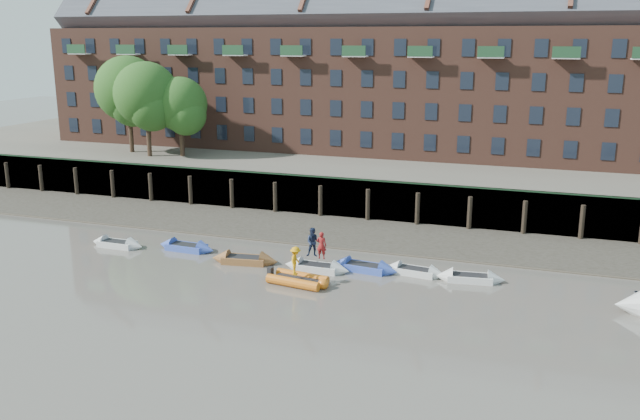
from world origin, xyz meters
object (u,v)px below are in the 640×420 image
at_px(person_rower_a, 322,245).
at_px(rowboat_0, 117,244).
at_px(rowboat_1, 186,247).
at_px(person_rower_b, 313,242).
at_px(rowboat_3, 317,268).
at_px(rowboat_5, 415,271).
at_px(rowboat_2, 245,260).
at_px(person_rib_crew, 296,261).
at_px(rib_tender, 300,280).
at_px(rowboat_6, 470,278).
at_px(rowboat_4, 364,267).

bearing_deg(person_rower_a, rowboat_0, -4.26).
relative_size(rowboat_1, person_rower_b, 2.32).
xyz_separation_m(rowboat_3, rowboat_5, (5.97, 1.37, -0.02)).
relative_size(rowboat_0, person_rower_b, 2.21).
bearing_deg(rowboat_5, rowboat_2, -165.38).
height_order(person_rower_a, person_rib_crew, person_rower_a).
distance_m(rowboat_2, rib_tender, 5.38).
xyz_separation_m(rowboat_0, rowboat_3, (14.91, -0.17, 0.01)).
bearing_deg(person_rib_crew, person_rower_b, -7.50).
bearing_deg(rib_tender, rowboat_6, 30.22).
bearing_deg(rowboat_3, rib_tender, -93.07).
height_order(rowboat_5, rowboat_6, rowboat_6).
xyz_separation_m(rowboat_3, person_rower_b, (-0.33, 0.28, 1.55)).
distance_m(rib_tender, person_rib_crew, 1.21).
height_order(rowboat_5, rib_tender, rowboat_5).
relative_size(rowboat_5, person_rower_a, 2.35).
height_order(rowboat_3, person_rower_a, person_rower_a).
bearing_deg(rowboat_4, person_rower_b, -161.36).
bearing_deg(rowboat_4, person_rib_crew, -125.51).
relative_size(rowboat_0, rowboat_2, 0.90).
distance_m(rowboat_6, person_rower_a, 9.25).
bearing_deg(rowboat_3, rowboat_0, 179.60).
distance_m(rowboat_6, person_rib_crew, 10.57).
height_order(rowboat_4, rowboat_5, rowboat_4).
distance_m(rowboat_2, person_rower_b, 4.87).
xyz_separation_m(rowboat_4, rowboat_5, (3.15, 0.37, -0.02)).
distance_m(rowboat_0, rowboat_2, 9.98).
distance_m(rowboat_4, person_rower_b, 3.59).
bearing_deg(rowboat_1, person_rower_b, -2.20).
bearing_deg(rowboat_0, rib_tender, -10.01).
bearing_deg(person_rower_b, rowboat_4, -2.21).
relative_size(person_rower_b, person_rib_crew, 1.08).
xyz_separation_m(rowboat_2, rowboat_5, (10.90, 1.49, -0.02)).
relative_size(rowboat_0, person_rower_a, 2.37).
relative_size(rowboat_1, person_rower_a, 2.49).
height_order(rowboat_4, rib_tender, rowboat_4).
bearing_deg(rowboat_1, person_rib_crew, -18.90).
bearing_deg(rowboat_6, rib_tender, -165.43).
xyz_separation_m(rowboat_1, rowboat_6, (19.27, 0.17, -0.01)).
height_order(rowboat_5, person_rib_crew, person_rib_crew).
bearing_deg(rowboat_0, rowboat_6, 3.12).
xyz_separation_m(rowboat_6, person_rower_a, (-9.05, -1.20, 1.49)).
xyz_separation_m(person_rower_a, person_rower_b, (-0.63, 0.23, 0.06)).
relative_size(rowboat_0, rowboat_3, 0.96).
xyz_separation_m(rowboat_5, rib_tender, (-6.12, -3.96, 0.08)).
height_order(rowboat_5, person_rower_b, person_rower_b).
bearing_deg(rib_tender, person_rower_a, 88.54).
height_order(rowboat_0, person_rower_b, person_rower_b).
height_order(rowboat_1, person_rib_crew, person_rib_crew).
bearing_deg(person_rower_a, rowboat_6, -176.25).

